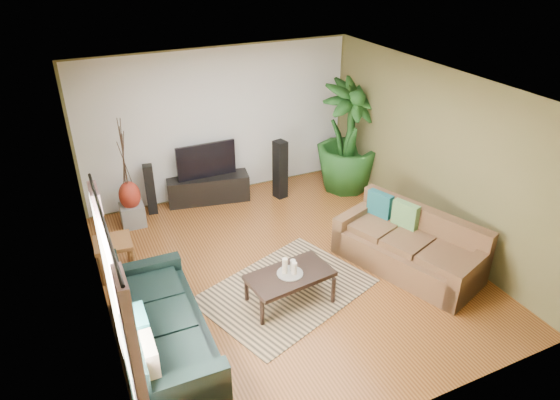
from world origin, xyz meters
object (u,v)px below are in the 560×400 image
television (206,160)px  speaker_right (280,170)px  coffee_table (290,288)px  speaker_left (150,189)px  pedestal (133,215)px  side_table (115,257)px  sofa_right (408,243)px  tv_stand (208,189)px  sofa_left (161,323)px  vase (130,195)px  potted_plant (348,137)px

television → speaker_right: size_ratio=0.97×
coffee_table → speaker_left: bearing=102.5°
pedestal → side_table: (-0.47, -1.27, 0.08)m
television → pedestal: bearing=-168.7°
sofa_right → tv_stand: sofa_right is taller
side_table → tv_stand: bearing=39.5°
sofa_left → side_table: bearing=9.2°
television → tv_stand: bearing=0.0°
sofa_right → speaker_left: speaker_left is taller
sofa_right → tv_stand: 3.78m
speaker_left → speaker_right: size_ratio=0.82×
sofa_left → tv_stand: sofa_left is taller
vase → sofa_right: bearing=-40.8°
potted_plant → pedestal: (-3.96, 0.32, -0.84)m
speaker_left → potted_plant: size_ratio=0.44×
coffee_table → speaker_right: bearing=60.4°
speaker_left → pedestal: bearing=-135.4°
sofa_right → speaker_left: (-3.01, 3.21, 0.03)m
pedestal → speaker_left: bearing=36.3°
sofa_right → coffee_table: 1.89m
speaker_right → coffee_table: bearing=-125.2°
sofa_right → speaker_left: size_ratio=2.30×
vase → side_table: vase is taller
television → speaker_right: television is taller
sofa_left → television: 3.76m
sofa_right → potted_plant: 2.74m
speaker_left → coffee_table: bearing=-62.2°
speaker_left → speaker_right: bearing=-1.9°
tv_stand → television: 0.56m
coffee_table → sofa_left: bearing=179.0°
speaker_right → pedestal: (-2.67, 0.13, -0.36)m
television → speaker_right: 1.34m
coffee_table → speaker_right: (1.15, 2.77, 0.32)m
tv_stand → speaker_right: bearing=-7.0°
tv_stand → speaker_right: 1.35m
sofa_right → sofa_left: bearing=-107.4°
tv_stand → potted_plant: size_ratio=0.71×
coffee_table → potted_plant: size_ratio=0.53×
television → potted_plant: potted_plant is taller
sofa_left → television: bearing=-24.6°
sofa_right → coffee_table: sofa_right is taller
sofa_left → side_table: sofa_left is taller
coffee_table → pedestal: coffee_table is taller
sofa_left → speaker_left: size_ratio=2.45×
sofa_right → side_table: (-3.86, 1.66, -0.15)m
coffee_table → side_table: 2.57m
tv_stand → speaker_left: speaker_left is taller
pedestal → vase: bearing=0.0°
pedestal → side_table: size_ratio=0.70×
coffee_table → vase: (-1.52, 2.90, 0.33)m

